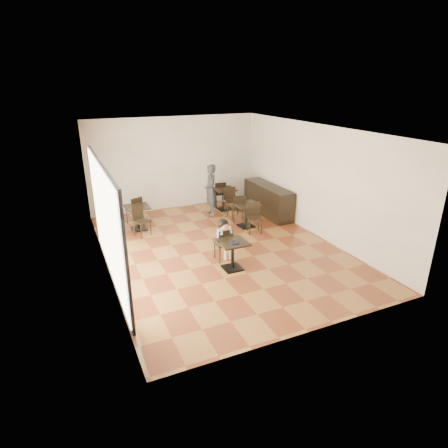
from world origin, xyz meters
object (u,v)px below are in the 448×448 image
child_chair (223,244)px  chair_left_b (142,221)px  child_table (232,255)px  cafe_table_back (225,199)px  chair_back_a (219,194)px  chair_mid_b (255,218)px  chair_back_b (231,201)px  cafe_table_left (138,218)px  cafe_table_mid (246,215)px  chair_left_a (134,210)px  child (223,240)px  chair_mid_a (238,208)px  adult_patron (211,190)px

child_chair → chair_left_b: bearing=-57.9°
child_table → child_chair: child_chair is taller
cafe_table_back → chair_back_a: size_ratio=0.83×
chair_mid_b → chair_left_b: chair_mid_b is taller
child_table → chair_back_b: chair_back_b is taller
child_table → cafe_table_left: size_ratio=0.97×
cafe_table_mid → chair_left_a: chair_left_a is taller
child_chair → chair_mid_b: (1.61, 1.29, 0.02)m
cafe_table_back → chair_left_b: 3.45m
cafe_table_mid → cafe_table_back: 1.83m
chair_left_a → chair_back_b: 3.25m
chair_mid_b → chair_left_a: (-3.14, 2.25, -0.00)m
cafe_table_left → chair_left_b: (0.00, -0.55, 0.08)m
chair_mid_b → child_chair: bearing=-125.4°
child → chair_mid_a: (1.61, 2.39, -0.10)m
chair_back_a → child: bearing=75.7°
cafe_table_back → chair_back_b: size_ratio=0.83×
child → chair_mid_b: size_ratio=1.21×
child_chair → cafe_table_mid: child_chair is taller
chair_back_b → child_chair: bearing=-110.6°
child_table → child_chair: 0.55m
child → adult_patron: (1.04, 3.37, 0.32)m
adult_patron → chair_back_a: adult_patron is taller
child_chair → child: size_ratio=0.79×
cafe_table_mid → cafe_table_back: same height
chair_mid_b → chair_back_a: bearing=104.2°
child_chair → cafe_table_left: size_ratio=1.17×
child_table → cafe_table_mid: size_ratio=0.96×
child_chair → child: child is taller
child_chair → adult_patron: adult_patron is taller
chair_left_b → chair_back_a: size_ratio=0.99×
cafe_table_mid → chair_left_a: bearing=151.6°
child_table → chair_mid_b: chair_mid_b is taller
child → chair_back_a: (1.69, 4.14, -0.10)m
chair_left_b → chair_left_a: bearing=65.3°
child_chair → chair_mid_b: chair_mid_b is taller
cafe_table_back → chair_mid_a: (-0.09, -1.28, 0.08)m
cafe_table_left → chair_back_b: chair_back_b is taller
child_table → chair_back_a: bearing=70.1°
child_chair → chair_mid_b: size_ratio=0.96×
chair_mid_b → cafe_table_back: bearing=103.9°
chair_left_a → cafe_table_back: bearing=157.5°
adult_patron → chair_mid_b: adult_patron is taller
child_chair → chair_back_a: chair_back_a is taller
cafe_table_mid → chair_back_a: chair_back_a is taller
chair_left_a → chair_back_a: size_ratio=0.99×
chair_mid_b → chair_left_b: bearing=175.8°
cafe_table_mid → chair_mid_b: (0.00, -0.55, 0.08)m
chair_left_b → adult_patron: bearing=-4.9°
adult_patron → chair_mid_b: (0.56, -2.08, -0.41)m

